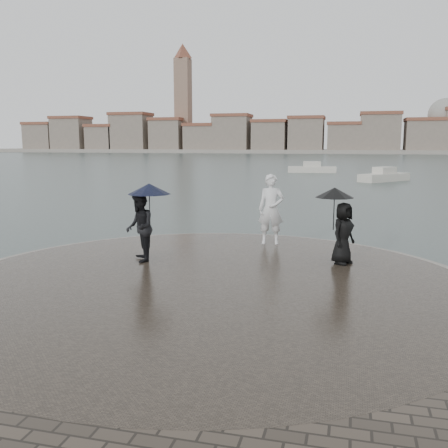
# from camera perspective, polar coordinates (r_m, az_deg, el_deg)

# --- Properties ---
(ground) EXTENTS (400.00, 400.00, 0.00)m
(ground) POSITION_cam_1_polar(r_m,az_deg,el_deg) (8.34, -8.52, -15.15)
(ground) COLOR #2B3835
(ground) RESTS_ON ground
(kerb_ring) EXTENTS (12.50, 12.50, 0.32)m
(kerb_ring) POSITION_cam_1_polar(r_m,az_deg,el_deg) (11.38, -1.64, -7.45)
(kerb_ring) COLOR gray
(kerb_ring) RESTS_ON ground
(quay_tip) EXTENTS (11.90, 11.90, 0.36)m
(quay_tip) POSITION_cam_1_polar(r_m,az_deg,el_deg) (11.37, -1.64, -7.35)
(quay_tip) COLOR #2D261E
(quay_tip) RESTS_ON ground
(statue) EXTENTS (0.85, 0.62, 2.14)m
(statue) POSITION_cam_1_polar(r_m,az_deg,el_deg) (15.28, 5.40, 1.69)
(statue) COLOR white
(statue) RESTS_ON quay_tip
(visitor_left) EXTENTS (1.31, 1.20, 2.04)m
(visitor_left) POSITION_cam_1_polar(r_m,az_deg,el_deg) (13.10, -9.35, 0.69)
(visitor_left) COLOR black
(visitor_left) RESTS_ON quay_tip
(visitor_right) EXTENTS (1.16, 1.06, 1.95)m
(visitor_right) POSITION_cam_1_polar(r_m,az_deg,el_deg) (13.05, 13.17, 0.32)
(visitor_right) COLOR black
(visitor_right) RESTS_ON quay_tip
(far_skyline) EXTENTS (260.00, 20.00, 37.00)m
(far_skyline) POSITION_cam_1_polar(r_m,az_deg,el_deg) (167.95, 11.37, 9.83)
(far_skyline) COLOR gray
(far_skyline) RESTS_ON ground
(boats) EXTENTS (22.55, 16.85, 1.50)m
(boats) POSITION_cam_1_polar(r_m,az_deg,el_deg) (50.92, 18.68, 5.34)
(boats) COLOR beige
(boats) RESTS_ON ground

